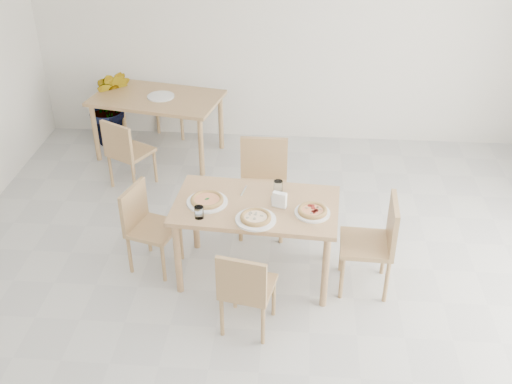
# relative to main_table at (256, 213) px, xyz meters

# --- Properties ---
(main_table) EXTENTS (1.42, 0.87, 0.75)m
(main_table) POSITION_rel_main_table_xyz_m (0.00, 0.00, 0.00)
(main_table) COLOR tan
(main_table) RESTS_ON ground
(chair_south) EXTENTS (0.46, 0.46, 0.78)m
(chair_south) POSITION_rel_main_table_xyz_m (-0.03, -0.71, -0.20)
(chair_south) COLOR #A68353
(chair_south) RESTS_ON ground
(chair_north) EXTENTS (0.45, 0.45, 0.92)m
(chair_north) POSITION_rel_main_table_xyz_m (0.01, 0.78, -0.13)
(chair_north) COLOR #A68353
(chair_north) RESTS_ON ground
(chair_west) EXTENTS (0.49, 0.49, 0.80)m
(chair_west) POSITION_rel_main_table_xyz_m (-0.98, 0.08, -0.20)
(chair_west) COLOR #A68353
(chair_west) RESTS_ON ground
(chair_east) EXTENTS (0.45, 0.45, 0.87)m
(chair_east) POSITION_rel_main_table_xyz_m (1.02, -0.08, -0.15)
(chair_east) COLOR #A68353
(chair_east) RESTS_ON ground
(plate_margherita) EXTENTS (0.34, 0.34, 0.02)m
(plate_margherita) POSITION_rel_main_table_xyz_m (-0.41, -0.02, 0.10)
(plate_margherita) COLOR white
(plate_margherita) RESTS_ON main_table
(plate_mushroom) EXTENTS (0.33, 0.33, 0.02)m
(plate_mushroom) POSITION_rel_main_table_xyz_m (0.02, -0.24, 0.10)
(plate_mushroom) COLOR white
(plate_mushroom) RESTS_ON main_table
(plate_pepperoni) EXTENTS (0.29, 0.29, 0.02)m
(plate_pepperoni) POSITION_rel_main_table_xyz_m (0.47, -0.11, 0.10)
(plate_pepperoni) COLOR white
(plate_pepperoni) RESTS_ON main_table
(pizza_margherita) EXTENTS (0.33, 0.33, 0.03)m
(pizza_margherita) POSITION_rel_main_table_xyz_m (-0.41, -0.02, 0.12)
(pizza_margherita) COLOR tan
(pizza_margherita) RESTS_ON plate_margherita
(pizza_mushroom) EXTENTS (0.30, 0.30, 0.03)m
(pizza_mushroom) POSITION_rel_main_table_xyz_m (0.02, -0.24, 0.12)
(pizza_mushroom) COLOR tan
(pizza_mushroom) RESTS_ON plate_mushroom
(pizza_pepperoni) EXTENTS (0.26, 0.26, 0.03)m
(pizza_pepperoni) POSITION_rel_main_table_xyz_m (0.47, -0.11, 0.12)
(pizza_pepperoni) COLOR tan
(pizza_pepperoni) RESTS_ON plate_pepperoni
(tumbler_a) EXTENTS (0.08, 0.08, 0.10)m
(tumbler_a) POSITION_rel_main_table_xyz_m (0.17, 0.21, 0.14)
(tumbler_a) COLOR white
(tumbler_a) RESTS_ON main_table
(tumbler_b) EXTENTS (0.08, 0.08, 0.10)m
(tumbler_b) POSITION_rel_main_table_xyz_m (-0.44, -0.24, 0.14)
(tumbler_b) COLOR white
(tumbler_b) RESTS_ON main_table
(napkin_holder) EXTENTS (0.14, 0.10, 0.14)m
(napkin_holder) POSITION_rel_main_table_xyz_m (0.20, -0.04, 0.16)
(napkin_holder) COLOR silver
(napkin_holder) RESTS_ON main_table
(fork_a) EXTENTS (0.03, 0.17, 0.01)m
(fork_a) POSITION_rel_main_table_xyz_m (0.13, 0.04, 0.10)
(fork_a) COLOR silver
(fork_a) RESTS_ON main_table
(fork_b) EXTENTS (0.05, 0.17, 0.01)m
(fork_b) POSITION_rel_main_table_xyz_m (-0.12, 0.19, 0.10)
(fork_b) COLOR silver
(fork_b) RESTS_ON main_table
(second_table) EXTENTS (1.60, 1.11, 0.75)m
(second_table) POSITION_rel_main_table_xyz_m (-1.33, 2.20, 0.01)
(second_table) COLOR #A68353
(second_table) RESTS_ON ground
(chair_back_s) EXTENTS (0.54, 0.54, 0.81)m
(chair_back_s) POSITION_rel_main_table_xyz_m (-1.52, 1.39, -0.19)
(chair_back_s) COLOR #A68353
(chair_back_s) RESTS_ON ground
(chair_back_n) EXTENTS (0.60, 0.60, 0.91)m
(chair_back_n) POSITION_rel_main_table_xyz_m (-1.19, 2.93, -0.13)
(chair_back_n) COLOR #A68353
(chair_back_n) RESTS_ON ground
(plate_empty) EXTENTS (0.31, 0.31, 0.02)m
(plate_empty) POSITION_rel_main_table_xyz_m (-1.28, 2.19, 0.10)
(plate_empty) COLOR white
(plate_empty) RESTS_ON second_table
(potted_plant) EXTENTS (0.58, 0.48, 0.97)m
(potted_plant) POSITION_rel_main_table_xyz_m (-1.98, 2.45, -0.17)
(potted_plant) COLOR #2A601D
(potted_plant) RESTS_ON ground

